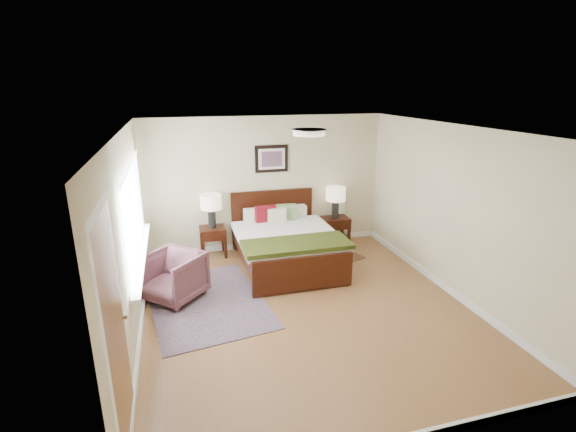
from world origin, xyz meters
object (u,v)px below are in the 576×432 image
at_px(nightstand_right, 335,227).
at_px(armchair, 173,277).
at_px(nightstand_left, 213,234).
at_px(lamp_right, 336,196).
at_px(bed, 286,238).
at_px(lamp_left, 211,204).
at_px(rug_persian, 207,302).

relative_size(nightstand_right, armchair, 0.69).
height_order(nightstand_right, armchair, armchair).
bearing_deg(nightstand_left, lamp_right, 0.48).
relative_size(bed, lamp_left, 3.36).
height_order(lamp_left, rug_persian, lamp_left).
bearing_deg(nightstand_right, armchair, -154.73).
height_order(nightstand_left, nightstand_right, nightstand_left).
xyz_separation_m(nightstand_right, rug_persian, (-2.67, -1.72, -0.33)).
relative_size(nightstand_right, lamp_left, 0.88).
distance_m(bed, rug_persian, 1.81).
distance_m(bed, lamp_left, 1.48).
height_order(bed, nightstand_right, bed).
distance_m(lamp_left, rug_persian, 2.02).
xyz_separation_m(bed, armchair, (-1.90, -0.71, -0.16)).
bearing_deg(armchair, nightstand_left, 107.00).
xyz_separation_m(armchair, rug_persian, (0.45, -0.25, -0.35)).
bearing_deg(bed, lamp_right, 32.55).
xyz_separation_m(bed, nightstand_right, (1.22, 0.77, -0.18)).
bearing_deg(armchair, lamp_left, 107.31).
xyz_separation_m(lamp_left, rug_persian, (-0.28, -1.74, -0.98)).
distance_m(armchair, rug_persian, 0.62).
bearing_deg(nightstand_right, bed, -147.89).
xyz_separation_m(nightstand_right, lamp_left, (-2.39, 0.01, 0.66)).
relative_size(nightstand_left, lamp_right, 0.90).
distance_m(nightstand_left, lamp_left, 0.56).
xyz_separation_m(nightstand_right, lamp_right, (-0.00, 0.01, 0.64)).
bearing_deg(nightstand_right, lamp_left, 179.69).
bearing_deg(lamp_right, rug_persian, -146.94).
distance_m(lamp_left, lamp_right, 2.39).
bearing_deg(armchair, rug_persian, 14.32).
height_order(bed, nightstand_left, bed).
height_order(nightstand_left, lamp_right, lamp_right).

